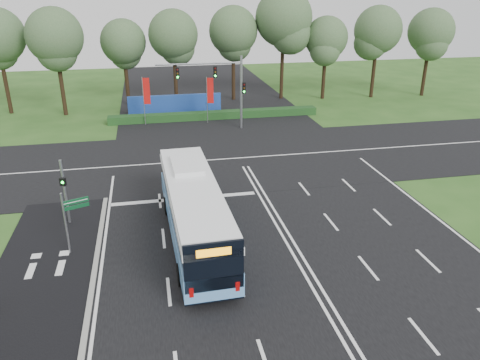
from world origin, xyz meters
name	(u,v)px	position (x,y,z in m)	size (l,w,h in m)	color
ground	(278,228)	(0.00, 0.00, 0.00)	(120.00, 120.00, 0.00)	#274F1A
road_main	(278,227)	(0.00, 0.00, 0.02)	(20.00, 120.00, 0.04)	black
road_cross	(238,158)	(0.00, 12.00, 0.03)	(120.00, 14.00, 0.05)	black
bike_path	(42,282)	(-12.50, -3.00, 0.03)	(5.00, 18.00, 0.06)	black
kerb_strip	(94,275)	(-10.10, -3.00, 0.06)	(0.25, 18.00, 0.12)	gray
city_bus	(194,211)	(-4.88, -0.46, 1.83)	(3.02, 12.71, 3.63)	#5A93D0
pedestrian_signal	(65,190)	(-11.99, 2.97, 2.19)	(0.37, 0.44, 4.00)	gray
street_sign	(71,214)	(-11.21, -0.44, 2.23)	(1.28, 0.56, 3.49)	gray
banner_flag_left	(146,94)	(-7.01, 23.52, 3.15)	(0.71, 0.18, 4.85)	gray
banner_flag_mid	(209,93)	(-0.76, 22.91, 3.08)	(0.69, 0.21, 4.73)	gray
traffic_light_gantry	(223,82)	(0.21, 20.50, 4.66)	(8.41, 0.28, 7.00)	gray
hedge	(215,115)	(0.00, 24.50, 0.40)	(22.00, 1.20, 0.80)	#163D18
blue_hoarding	(175,105)	(-4.00, 27.00, 1.10)	(10.00, 0.30, 2.20)	navy
eucalyptus_row	(230,31)	(2.94, 31.52, 8.20)	(55.04, 9.35, 12.89)	black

